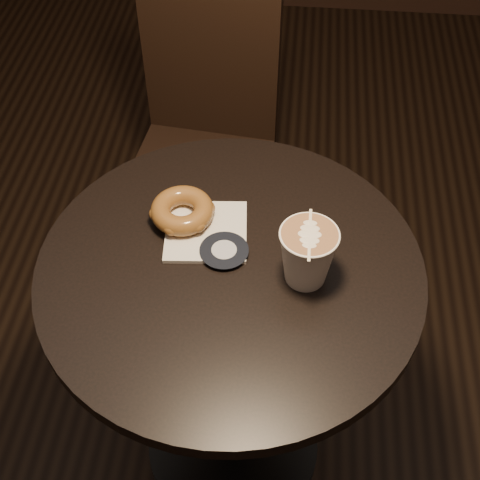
% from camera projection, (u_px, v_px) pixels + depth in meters
% --- Properties ---
extents(cafe_table, '(0.70, 0.70, 0.75)m').
position_uv_depth(cafe_table, '(231.00, 327.00, 1.35)').
color(cafe_table, black).
rests_on(cafe_table, ground).
extents(chair, '(0.41, 0.41, 0.93)m').
position_uv_depth(chair, '(206.00, 123.00, 1.83)').
color(chair, black).
rests_on(chair, ground).
extents(pastry_bag, '(0.16, 0.16, 0.01)m').
position_uv_depth(pastry_bag, '(206.00, 231.00, 1.25)').
color(pastry_bag, white).
rests_on(pastry_bag, cafe_table).
extents(doughnut, '(0.12, 0.12, 0.04)m').
position_uv_depth(doughnut, '(182.00, 210.00, 1.25)').
color(doughnut, brown).
rests_on(doughnut, pastry_bag).
extents(latte_cup, '(0.10, 0.10, 0.11)m').
position_uv_depth(latte_cup, '(307.00, 256.00, 1.14)').
color(latte_cup, white).
rests_on(latte_cup, cafe_table).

